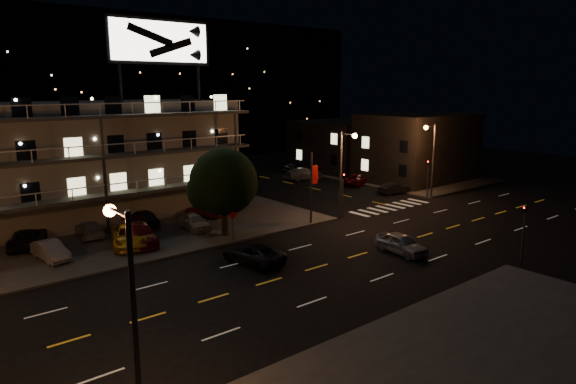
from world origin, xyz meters
TOP-DOWN VIEW (x-y plane):
  - ground at (0.00, 0.00)m, footprint 140.00×140.00m
  - curb_nw at (-14.00, 20.00)m, footprint 44.00×24.00m
  - curb_ne at (30.00, 20.00)m, footprint 16.00×24.00m
  - motel at (-9.94, 23.88)m, footprint 28.00×13.80m
  - side_bldg_front at (29.99, 16.00)m, footprint 14.06×10.00m
  - side_bldg_back at (29.99, 28.00)m, footprint 14.06×12.00m
  - hill_backdrop at (-5.94, 68.78)m, footprint 120.00×25.00m
  - streetlight_nc at (8.50, 7.94)m, footprint 0.44×1.92m
  - streetlight_ne at (22.14, 8.30)m, footprint 1.92×0.44m
  - streetlight_s at (-18.00, -7.94)m, footprint 0.44×1.92m
  - signal_nw at (9.00, 8.50)m, footprint 0.20×0.27m
  - signal_sw at (9.00, -8.50)m, footprint 0.20×0.27m
  - signal_ne at (22.00, 8.50)m, footprint 0.27×0.20m
  - banner_north at (5.09, 8.40)m, footprint 0.83×0.16m
  - stop_sign at (-3.00, 8.57)m, footprint 0.91×0.11m
  - tree at (-2.87, 10.11)m, footprint 5.60×5.39m
  - lot_car_1 at (-15.45, 12.59)m, footprint 1.87×4.07m
  - lot_car_2 at (-9.94, 12.19)m, footprint 4.05×5.84m
  - lot_car_3 at (-9.18, 12.13)m, footprint 3.27×5.64m
  - lot_car_4 at (-3.99, 13.02)m, footprint 1.96×4.15m
  - lot_car_6 at (-15.94, 16.70)m, footprint 3.86×5.41m
  - lot_car_7 at (-11.47, 16.51)m, footprint 2.14×4.37m
  - lot_car_8 at (-6.93, 16.57)m, footprint 2.16×4.58m
  - lot_car_9 at (-1.09, 16.14)m, footprint 2.73×3.98m
  - side_car_0 at (20.93, 12.09)m, footprint 3.92×1.99m
  - side_car_1 at (21.87, 18.73)m, footprint 5.24×3.88m
  - side_car_2 at (19.15, 25.56)m, footprint 5.51×2.84m
  - side_car_3 at (21.90, 31.66)m, footprint 4.02×2.81m
  - road_car_east at (4.83, -1.67)m, footprint 2.15×4.40m
  - road_car_west at (-4.79, 3.45)m, footprint 2.95×5.14m

SIDE VIEW (x-z plane):
  - ground at x=0.00m, z-range 0.00..0.00m
  - curb_nw at x=-14.00m, z-range 0.00..0.15m
  - curb_ne at x=30.00m, z-range 0.00..0.15m
  - side_car_0 at x=20.93m, z-range 0.00..1.23m
  - side_car_3 at x=21.90m, z-range 0.00..1.27m
  - side_car_1 at x=21.87m, z-range 0.00..1.32m
  - road_car_west at x=-4.79m, z-range 0.00..1.35m
  - road_car_east at x=4.83m, z-range 0.00..1.45m
  - lot_car_7 at x=-11.47m, z-range 0.15..1.37m
  - side_car_2 at x=19.15m, z-range 0.00..1.53m
  - lot_car_9 at x=-1.09m, z-range 0.15..1.39m
  - lot_car_1 at x=-15.45m, z-range 0.15..1.44m
  - lot_car_6 at x=-15.94m, z-range 0.15..1.52m
  - lot_car_4 at x=-3.99m, z-range 0.15..1.52m
  - lot_car_2 at x=-9.94m, z-range 0.15..1.63m
  - lot_car_8 at x=-6.93m, z-range 0.15..1.67m
  - lot_car_3 at x=-9.18m, z-range 0.15..1.69m
  - stop_sign at x=-3.00m, z-range 0.41..3.01m
  - signal_nw at x=9.00m, z-range 0.27..4.87m
  - signal_sw at x=9.00m, z-range 0.27..4.87m
  - signal_ne at x=22.00m, z-range 0.27..4.87m
  - banner_north at x=5.09m, z-range 0.23..6.63m
  - side_bldg_back at x=29.99m, z-range 0.00..7.00m
  - side_bldg_front at x=29.99m, z-range 0.00..8.50m
  - tree at x=-2.87m, z-range 0.81..7.86m
  - streetlight_nc at x=8.50m, z-range 0.96..8.96m
  - streetlight_ne at x=22.14m, z-range 0.96..8.96m
  - streetlight_s at x=-18.00m, z-range 0.96..8.96m
  - motel at x=-9.94m, z-range -3.71..14.39m
  - hill_backdrop at x=-5.94m, z-range -0.45..23.55m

